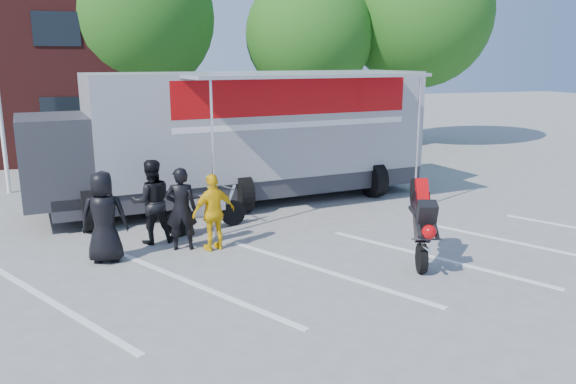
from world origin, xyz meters
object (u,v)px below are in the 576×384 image
tree_left (138,18)px  tree_right (419,14)px  spectator_leather_a (104,217)px  parked_motorcycle (208,230)px  transporter_truck (246,201)px  stunt_bike_rider (415,261)px  spectator_leather_c (152,202)px  tree_mid (309,35)px  spectator_leather_b (181,209)px  spectator_hivis (214,212)px

tree_left → tree_right: (12.00, -1.50, 0.31)m
tree_right → spectator_leather_a: bearing=-139.8°
tree_left → parked_motorcycle: (0.53, -11.71, -5.57)m
transporter_truck → spectator_leather_a: spectator_leather_a is taller
transporter_truck → stunt_bike_rider: 6.18m
spectator_leather_c → tree_left: bearing=-97.1°
tree_right → stunt_bike_rider: bearing=-120.2°
tree_mid → spectator_leather_b: (-7.21, -11.87, -4.06)m
spectator_leather_a → spectator_leather_c: size_ratio=0.99×
spectator_leather_a → spectator_leather_b: size_ratio=1.04×
tree_left → tree_mid: (7.00, -1.00, -0.62)m
stunt_bike_rider → spectator_hivis: (-3.66, 1.97, 0.82)m
tree_left → stunt_bike_rider: size_ratio=4.59×
transporter_truck → spectator_leather_b: transporter_truck is taller
tree_right → parked_motorcycle: 16.44m
tree_left → stunt_bike_rider: bearing=-74.8°
stunt_bike_rider → spectator_leather_c: (-4.85, 2.87, 0.93)m
tree_left → spectator_leather_b: 13.69m
tree_mid → spectator_leather_a: (-8.75, -12.13, -4.03)m
transporter_truck → spectator_leather_b: (-2.28, -3.62, 0.89)m
tree_mid → transporter_truck: tree_mid is taller
tree_mid → tree_right: (5.00, -0.50, 0.93)m
tree_left → spectator_leather_b: bearing=-90.9°
spectator_leather_c → spectator_hivis: spectator_leather_c is taller
tree_mid → spectator_hivis: tree_mid is taller
tree_right → spectator_leather_c: (-12.76, -10.70, -4.95)m
tree_right → spectator_hivis: 17.15m
tree_mid → stunt_bike_rider: size_ratio=4.08×
tree_left → spectator_leather_b: tree_left is taller
spectator_leather_c → spectator_leather_b: bearing=126.0°
tree_mid → spectator_leather_a: tree_mid is taller
transporter_truck → spectator_leather_c: 4.20m
parked_motorcycle → spectator_leather_a: (-2.28, -1.42, 0.92)m
tree_right → spectator_leather_c: 17.37m
tree_mid → parked_motorcycle: size_ratio=3.67×
spectator_leather_a → spectator_hivis: bearing=-171.8°
spectator_leather_b → spectator_leather_c: size_ratio=0.96×
tree_mid → tree_right: bearing=-5.7°
tree_mid → stunt_bike_rider: tree_mid is taller
tree_right → spectator_leather_b: size_ratio=5.14×
tree_left → tree_mid: tree_left is taller
spectator_leather_a → stunt_bike_rider: bearing=169.1°
tree_left → stunt_bike_rider: (4.09, -15.08, -5.57)m
transporter_truck → stunt_bike_rider: size_ratio=6.02×
tree_mid → spectator_leather_c: 14.21m
parked_motorcycle → spectator_leather_a: 2.84m
tree_left → spectator_hivis: tree_left is taller
tree_mid → spectator_leather_b: bearing=-121.3°
stunt_bike_rider → spectator_leather_c: 5.71m
spectator_leather_a → transporter_truck: bearing=-127.0°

